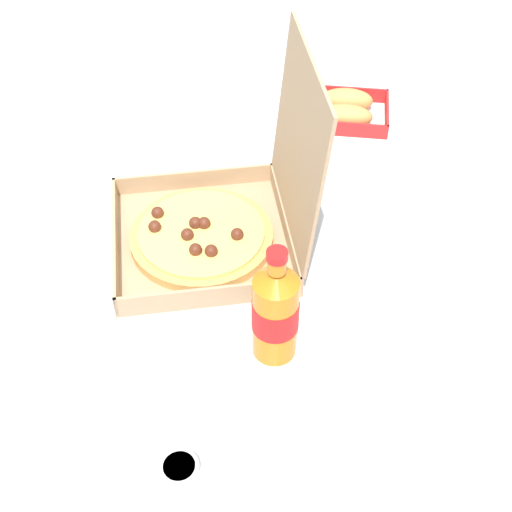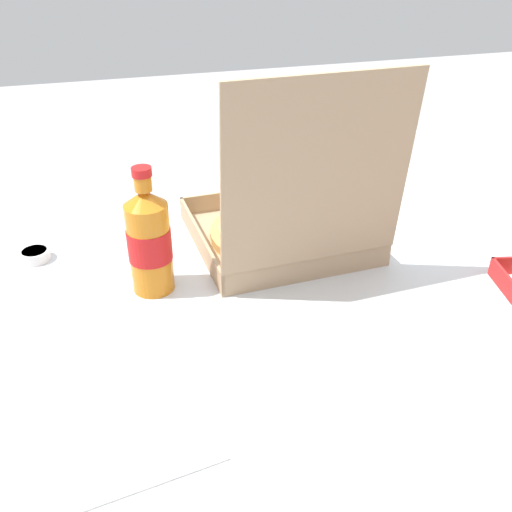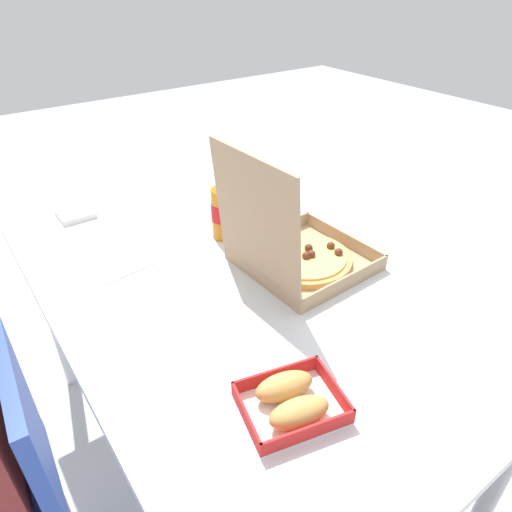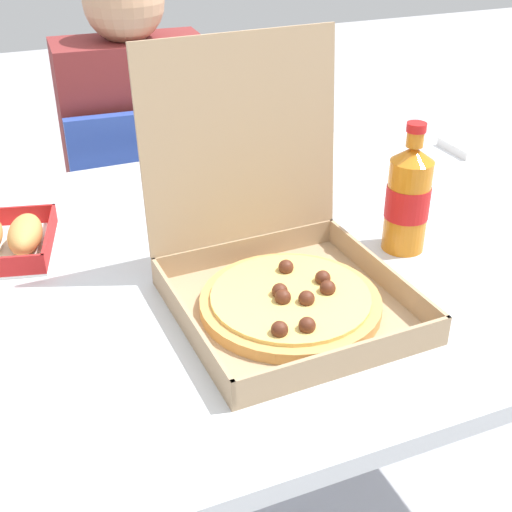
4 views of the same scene
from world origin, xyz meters
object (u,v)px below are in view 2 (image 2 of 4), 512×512
Objects in this scene: paper_menu at (128,442)px; cola_bottle at (149,241)px; dipping_sauce_cup at (35,254)px; pizza_box_open at (284,223)px.

cola_bottle is at bearing -110.61° from paper_menu.
dipping_sauce_cup reaches higher than paper_menu.
pizza_box_open reaches higher than dipping_sauce_cup.
dipping_sauce_cup is (0.46, -0.09, -0.04)m from pizza_box_open.
cola_bottle reaches higher than dipping_sauce_cup.
cola_bottle is 0.35m from paper_menu.
pizza_box_open is 0.53m from paper_menu.
pizza_box_open reaches higher than paper_menu.
paper_menu is (0.34, 0.40, -0.05)m from pizza_box_open.
pizza_box_open is 0.27m from cola_bottle.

